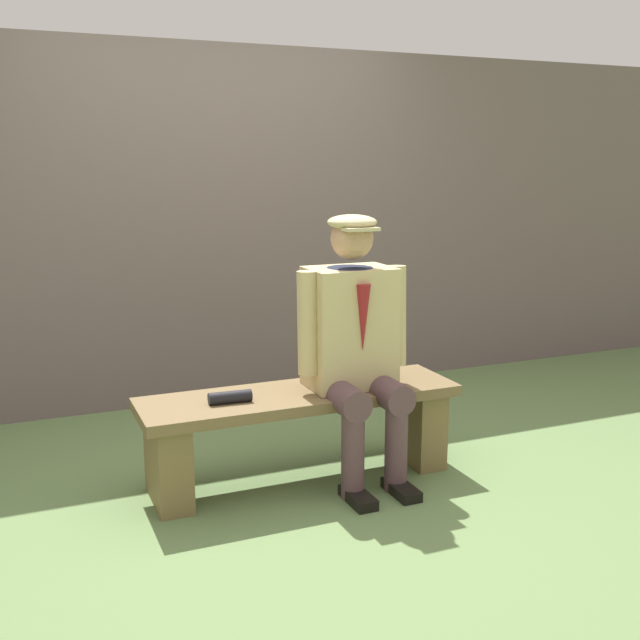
{
  "coord_description": "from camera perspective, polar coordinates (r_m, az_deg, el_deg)",
  "views": [
    {
      "loc": [
        1.31,
        3.35,
        1.57
      ],
      "look_at": [
        -0.11,
        0.0,
        0.81
      ],
      "focal_mm": 42.92,
      "sensor_mm": 36.0,
      "label": 1
    }
  ],
  "objects": [
    {
      "name": "bench",
      "position": [
        3.81,
        -1.48,
        -7.59
      ],
      "size": [
        1.58,
        0.45,
        0.46
      ],
      "color": "brown",
      "rests_on": "ground"
    },
    {
      "name": "stadium_wall",
      "position": [
        5.11,
        -8.07,
        6.93
      ],
      "size": [
        12.0,
        0.24,
        2.29
      ],
      "primitive_type": "cube",
      "color": "#665554",
      "rests_on": "ground"
    },
    {
      "name": "ground_plane",
      "position": [
        3.92,
        -1.45,
        -11.79
      ],
      "size": [
        30.0,
        30.0,
        0.0
      ],
      "primitive_type": "plane",
      "color": "#627E49"
    },
    {
      "name": "seated_man",
      "position": [
        3.74,
        2.58,
        -1.32
      ],
      "size": [
        0.59,
        0.62,
        1.32
      ],
      "color": "tan",
      "rests_on": "ground"
    },
    {
      "name": "rolled_magazine",
      "position": [
        3.6,
        -6.72,
        -5.73
      ],
      "size": [
        0.21,
        0.07,
        0.06
      ],
      "primitive_type": "cylinder",
      "rotation": [
        0.0,
        1.57,
        -0.06
      ],
      "color": "black",
      "rests_on": "bench"
    }
  ]
}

